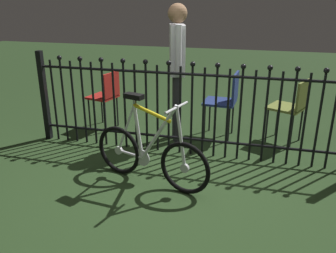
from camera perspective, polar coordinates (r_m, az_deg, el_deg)
The scene contains 7 objects.
ground_plane at distance 3.72m, azimuth 0.95°, elevation -9.43°, with size 20.00×20.00×0.00m, color #23391B.
iron_fence at distance 4.22m, azimuth 2.71°, elevation 3.25°, with size 4.01×0.07×1.19m.
bicycle at distance 3.63m, azimuth -2.97°, elevation -4.39°, with size 1.32×0.50×0.94m.
chair_navy at distance 4.81m, azimuth 9.35°, elevation 4.58°, with size 0.44×0.44×0.90m.
chair_red at distance 5.16m, azimuth -9.93°, elevation 5.21°, with size 0.44×0.44×0.84m.
chair_olive at distance 4.82m, azimuth 19.45°, elevation 3.39°, with size 0.55×0.55×0.86m.
person_visitor at distance 4.57m, azimuth 1.49°, elevation 10.57°, with size 0.26×0.46×1.76m.
Camera 1 is at (0.76, -3.13, 1.85)m, focal length 37.79 mm.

